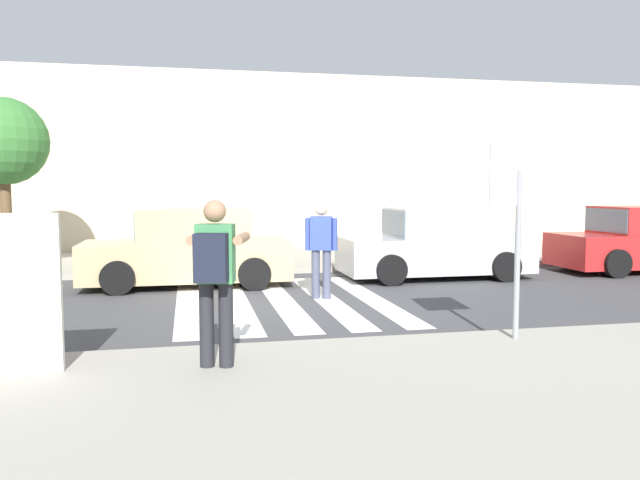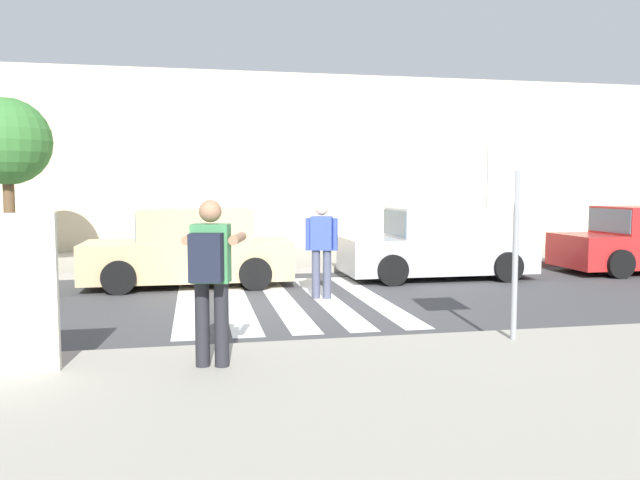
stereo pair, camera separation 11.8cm
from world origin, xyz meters
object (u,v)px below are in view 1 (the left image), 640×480
object	(u,v)px
stop_sign	(518,197)
photographer_with_backpack	(215,268)
parked_car_silver	(436,245)
parked_car_tan	(189,250)
street_tree_west	(3,142)
pedestrian_crossing	(321,245)
advertising_board	(3,294)

from	to	relation	value
stop_sign	photographer_with_backpack	world-z (taller)	stop_sign
stop_sign	parked_car_silver	distance (m)	6.24
parked_car_tan	street_tree_west	size ratio (longest dim) A/B	1.07
photographer_with_backpack	street_tree_west	xyz separation A→B (m)	(-4.19, 8.52, 1.81)
stop_sign	pedestrian_crossing	xyz separation A→B (m)	(-1.59, 3.96, -0.90)
photographer_with_backpack	stop_sign	bearing A→B (deg)	7.55
parked_car_tan	street_tree_west	xyz separation A→B (m)	(-3.94, 2.07, 2.25)
stop_sign	parked_car_tan	size ratio (longest dim) A/B	0.58
pedestrian_crossing	parked_car_silver	bearing A→B (deg)	33.63
advertising_board	pedestrian_crossing	bearing A→B (deg)	45.82
pedestrian_crossing	street_tree_west	bearing A→B (deg)	146.91
parked_car_tan	street_tree_west	world-z (taller)	street_tree_west
stop_sign	parked_car_silver	xyz separation A→B (m)	(1.43, 5.97, -1.15)
photographer_with_backpack	pedestrian_crossing	world-z (taller)	photographer_with_backpack
photographer_with_backpack	street_tree_west	size ratio (longest dim) A/B	0.45
parked_car_tan	parked_car_silver	distance (m)	5.33
parked_car_silver	street_tree_west	xyz separation A→B (m)	(-9.27, 2.07, 2.25)
pedestrian_crossing	advertising_board	distance (m)	5.91
pedestrian_crossing	parked_car_silver	distance (m)	3.63
pedestrian_crossing	parked_car_tan	distance (m)	3.07
parked_car_silver	photographer_with_backpack	bearing A→B (deg)	-128.20
pedestrian_crossing	street_tree_west	world-z (taller)	street_tree_west
photographer_with_backpack	parked_car_silver	world-z (taller)	photographer_with_backpack
parked_car_tan	street_tree_west	bearing A→B (deg)	152.35
photographer_with_backpack	street_tree_west	world-z (taller)	street_tree_west
photographer_with_backpack	parked_car_silver	distance (m)	8.22
photographer_with_backpack	pedestrian_crossing	xyz separation A→B (m)	(2.06, 4.44, -0.19)
pedestrian_crossing	advertising_board	size ratio (longest dim) A/B	1.08
stop_sign	street_tree_west	world-z (taller)	street_tree_west
parked_car_silver	advertising_board	world-z (taller)	advertising_board
stop_sign	advertising_board	xyz separation A→B (m)	(-5.71, -0.28, -0.94)
photographer_with_backpack	parked_car_tan	xyz separation A→B (m)	(-0.25, 6.45, -0.44)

